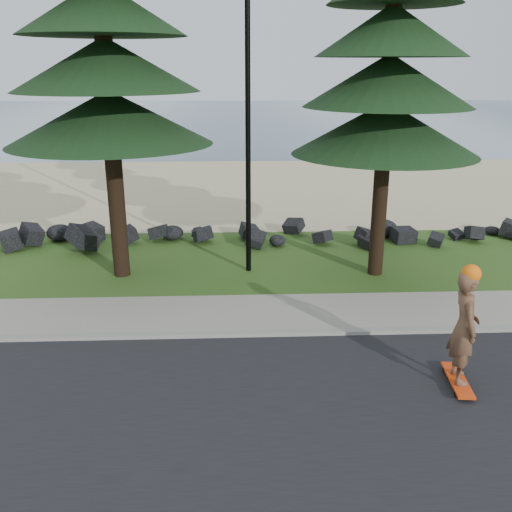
# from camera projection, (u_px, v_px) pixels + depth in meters

# --- Properties ---
(ground) EXTENTS (160.00, 160.00, 0.00)m
(ground) POSITION_uv_depth(u_px,v_px,m) (253.00, 318.00, 13.05)
(ground) COLOR #2D5119
(ground) RESTS_ON ground
(road) EXTENTS (160.00, 7.00, 0.02)m
(road) POSITION_uv_depth(u_px,v_px,m) (264.00, 441.00, 8.79)
(road) COLOR black
(road) RESTS_ON ground
(kerb) EXTENTS (160.00, 0.20, 0.10)m
(kerb) POSITION_uv_depth(u_px,v_px,m) (254.00, 334.00, 12.18)
(kerb) COLOR gray
(kerb) RESTS_ON ground
(sidewalk) EXTENTS (160.00, 2.00, 0.08)m
(sidewalk) POSITION_uv_depth(u_px,v_px,m) (253.00, 313.00, 13.23)
(sidewalk) COLOR gray
(sidewalk) RESTS_ON ground
(beach_sand) EXTENTS (160.00, 15.00, 0.01)m
(beach_sand) POSITION_uv_depth(u_px,v_px,m) (241.00, 187.00, 26.77)
(beach_sand) COLOR #D0C18A
(beach_sand) RESTS_ON ground
(ocean) EXTENTS (160.00, 58.00, 0.01)m
(ocean) POSITION_uv_depth(u_px,v_px,m) (235.00, 117.00, 61.30)
(ocean) COLOR #39526C
(ocean) RESTS_ON ground
(seawall_boulders) EXTENTS (60.00, 2.40, 1.10)m
(seawall_boulders) POSITION_uv_depth(u_px,v_px,m) (246.00, 245.00, 18.35)
(seawall_boulders) COLOR black
(seawall_boulders) RESTS_ON ground
(lamp_post) EXTENTS (0.25, 0.14, 8.14)m
(lamp_post) POSITION_uv_depth(u_px,v_px,m) (248.00, 120.00, 14.75)
(lamp_post) COLOR black
(lamp_post) RESTS_ON ground
(skateboarder) EXTENTS (0.57, 1.26, 2.31)m
(skateboarder) POSITION_uv_depth(u_px,v_px,m) (464.00, 328.00, 9.96)
(skateboarder) COLOR red
(skateboarder) RESTS_ON ground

